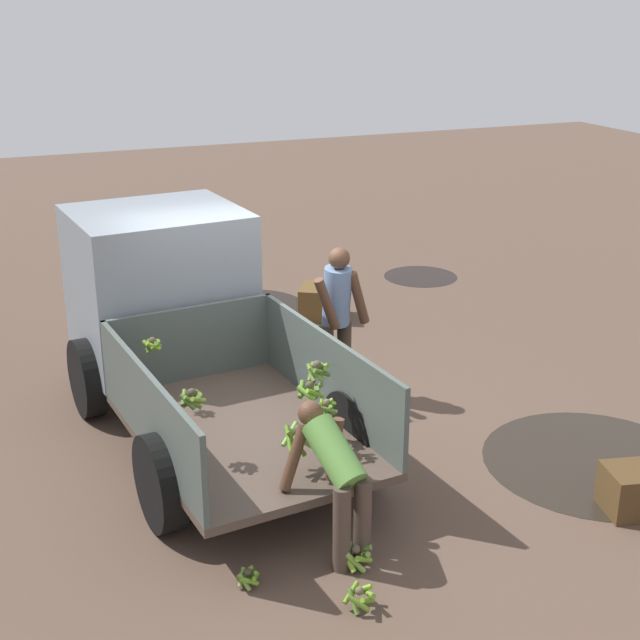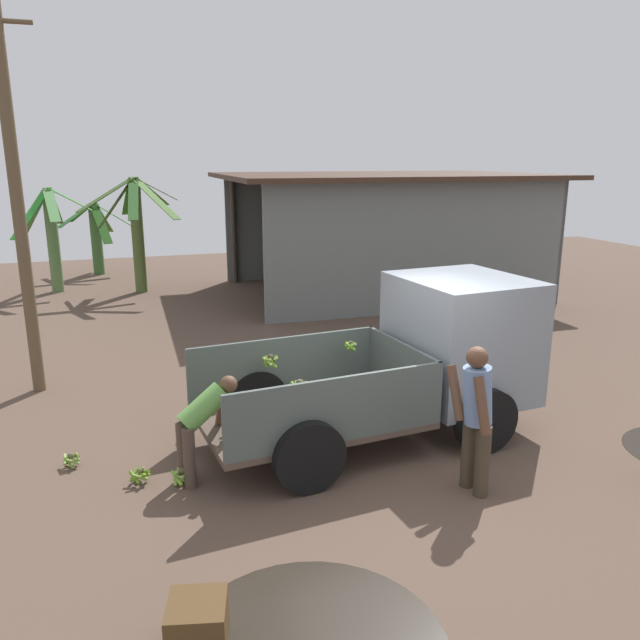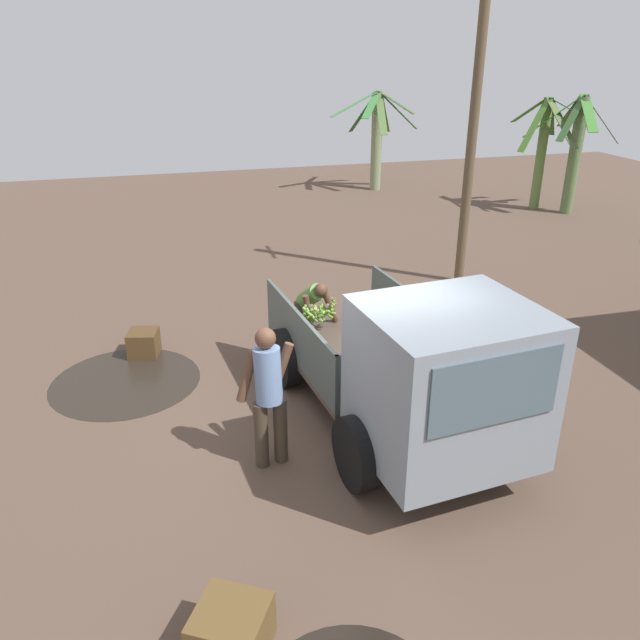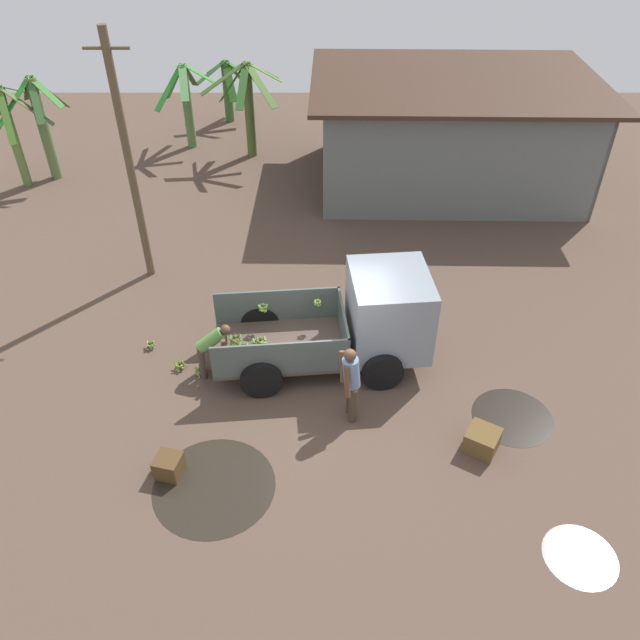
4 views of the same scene
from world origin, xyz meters
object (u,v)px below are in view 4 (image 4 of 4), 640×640
object	(u,v)px
person_worker_loading	(211,347)
wooden_crate_1	(482,440)
person_foreground_visitor	(351,381)
banana_bunch_on_ground_0	(201,370)
banana_bunch_on_ground_1	(180,365)
banana_bunch_on_ground_2	(211,345)
wooden_crate_0	(169,466)
utility_pole	(129,163)
banana_bunch_on_ground_3	(150,344)
cargo_truck	(369,317)

from	to	relation	value
person_worker_loading	wooden_crate_1	distance (m)	5.60
person_foreground_visitor	banana_bunch_on_ground_0	size ratio (longest dim) A/B	5.97
person_worker_loading	banana_bunch_on_ground_1	bearing A→B (deg)	156.86
person_foreground_visitor	banana_bunch_on_ground_2	bearing A→B (deg)	-42.45
banana_bunch_on_ground_2	wooden_crate_0	distance (m)	3.41
person_foreground_visitor	banana_bunch_on_ground_2	world-z (taller)	person_foreground_visitor
utility_pole	person_foreground_visitor	xyz separation A→B (m)	(4.91, -4.97, -2.08)
utility_pole	wooden_crate_0	xyz separation A→B (m)	(1.69, -6.34, -2.83)
banana_bunch_on_ground_0	banana_bunch_on_ground_3	size ratio (longest dim) A/B	1.33
banana_bunch_on_ground_0	banana_bunch_on_ground_2	world-z (taller)	banana_bunch_on_ground_0
person_worker_loading	banana_bunch_on_ground_3	world-z (taller)	person_worker_loading
banana_bunch_on_ground_1	banana_bunch_on_ground_2	xyz separation A→B (m)	(0.56, 0.67, -0.02)
banana_bunch_on_ground_0	banana_bunch_on_ground_3	bearing A→B (deg)	145.56
utility_pole	banana_bunch_on_ground_1	xyz separation A→B (m)	(1.39, -3.62, -2.91)
banana_bunch_on_ground_1	banana_bunch_on_ground_2	bearing A→B (deg)	49.97
wooden_crate_1	banana_bunch_on_ground_1	bearing A→B (deg)	159.93
person_foreground_visitor	banana_bunch_on_ground_0	bearing A→B (deg)	-29.08
cargo_truck	banana_bunch_on_ground_0	xyz separation A→B (m)	(-3.50, -0.55, -0.98)
banana_bunch_on_ground_0	wooden_crate_1	size ratio (longest dim) A/B	0.51
utility_pole	banana_bunch_on_ground_1	distance (m)	4.85
person_worker_loading	banana_bunch_on_ground_1	distance (m)	0.96
person_foreground_visitor	banana_bunch_on_ground_0	world-z (taller)	person_foreground_visitor
person_foreground_visitor	wooden_crate_1	distance (m)	2.63
person_foreground_visitor	banana_bunch_on_ground_3	distance (m)	4.82
banana_bunch_on_ground_2	person_worker_loading	bearing A→B (deg)	-78.04
utility_pole	person_worker_loading	world-z (taller)	utility_pole
wooden_crate_0	cargo_truck	bearing A→B (deg)	40.07
utility_pole	banana_bunch_on_ground_0	world-z (taller)	utility_pole
cargo_truck	person_worker_loading	world-z (taller)	cargo_truck
banana_bunch_on_ground_1	banana_bunch_on_ground_3	distance (m)	1.01
utility_pole	banana_bunch_on_ground_0	distance (m)	5.14
wooden_crate_0	person_foreground_visitor	bearing A→B (deg)	22.98
cargo_truck	wooden_crate_0	distance (m)	4.88
cargo_truck	utility_pole	size ratio (longest dim) A/B	0.77
utility_pole	banana_bunch_on_ground_2	distance (m)	4.60
banana_bunch_on_ground_1	wooden_crate_0	distance (m)	2.74
banana_bunch_on_ground_2	cargo_truck	bearing A→B (deg)	-5.13
cargo_truck	person_foreground_visitor	size ratio (longest dim) A/B	2.68
banana_bunch_on_ground_0	wooden_crate_1	bearing A→B (deg)	-19.97
utility_pole	person_worker_loading	bearing A→B (deg)	-60.47
wooden_crate_0	banana_bunch_on_ground_2	bearing A→B (deg)	85.55
utility_pole	person_worker_loading	distance (m)	4.88
person_worker_loading	wooden_crate_1	world-z (taller)	person_worker_loading
utility_pole	wooden_crate_0	bearing A→B (deg)	-75.11
banana_bunch_on_ground_0	banana_bunch_on_ground_3	distance (m)	1.50
person_foreground_visitor	wooden_crate_1	xyz separation A→B (m)	(2.40, -0.81, -0.73)
person_worker_loading	banana_bunch_on_ground_3	size ratio (longest dim) A/B	5.61
cargo_truck	wooden_crate_0	size ratio (longest dim) A/B	10.28
banana_bunch_on_ground_2	wooden_crate_0	size ratio (longest dim) A/B	0.44
cargo_truck	banana_bunch_on_ground_2	bearing A→B (deg)	169.57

